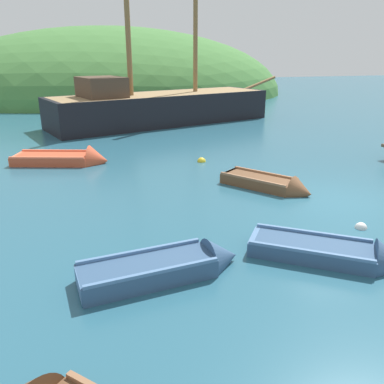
% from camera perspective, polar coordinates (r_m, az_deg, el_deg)
% --- Properties ---
extents(ground_plane, '(120.00, 120.00, 0.00)m').
position_cam_1_polar(ground_plane, '(12.39, 19.79, -1.24)').
color(ground_plane, '#285B70').
extents(shore_hill, '(37.19, 27.92, 13.74)m').
position_cam_1_polar(shore_hill, '(44.54, -11.48, 13.74)').
color(shore_hill, '#477F3D').
rests_on(shore_hill, ground).
extents(sailing_ship, '(16.47, 7.71, 12.12)m').
position_cam_1_polar(sailing_ship, '(25.13, -4.66, 11.50)').
color(sailing_ship, black).
rests_on(sailing_ship, ground).
extents(rowboat_near_dock, '(3.17, 2.72, 0.98)m').
position_cam_1_polar(rowboat_near_dock, '(8.94, 20.18, -8.68)').
color(rowboat_near_dock, '#335175').
rests_on(rowboat_near_dock, ground).
extents(rowboat_portside, '(2.53, 3.02, 0.94)m').
position_cam_1_polar(rowboat_portside, '(12.92, 11.46, 0.89)').
color(rowboat_portside, brown).
rests_on(rowboat_portside, ground).
extents(rowboat_far, '(3.90, 2.34, 1.22)m').
position_cam_1_polar(rowboat_far, '(16.46, -17.46, 4.42)').
color(rowboat_far, '#C64C2D').
rests_on(rowboat_far, ground).
extents(rowboat_outer_left, '(3.33, 1.28, 0.92)m').
position_cam_1_polar(rowboat_outer_left, '(7.89, -3.24, -11.06)').
color(rowboat_outer_left, '#335175').
rests_on(rowboat_outer_left, ground).
extents(buoy_yellow, '(0.35, 0.35, 0.35)m').
position_cam_1_polar(buoy_yellow, '(15.98, 1.40, 4.44)').
color(buoy_yellow, yellow).
rests_on(buoy_yellow, ground).
extents(buoy_white, '(0.30, 0.30, 0.30)m').
position_cam_1_polar(buoy_white, '(10.76, 23.36, -4.85)').
color(buoy_white, white).
rests_on(buoy_white, ground).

